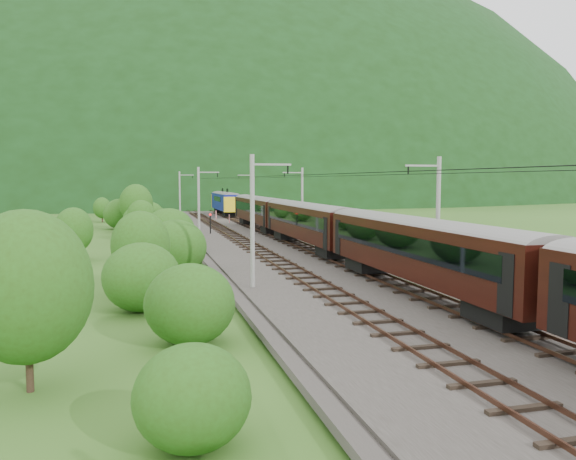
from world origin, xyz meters
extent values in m
plane|color=#325B1C|center=(0.00, 0.00, 0.00)|extent=(600.00, 600.00, 0.00)
cube|color=#38332D|center=(0.00, 10.00, 0.15)|extent=(14.00, 220.00, 0.30)
cube|color=brown|center=(-3.12, 10.00, 0.49)|extent=(0.08, 220.00, 0.15)
cube|color=brown|center=(-1.68, 10.00, 0.49)|extent=(0.08, 220.00, 0.15)
cube|color=black|center=(-2.40, 10.00, 0.36)|extent=(2.40, 220.00, 0.12)
cube|color=brown|center=(1.68, 10.00, 0.49)|extent=(0.08, 220.00, 0.15)
cube|color=brown|center=(3.12, 10.00, 0.49)|extent=(0.08, 220.00, 0.15)
cube|color=black|center=(2.40, 10.00, 0.36)|extent=(2.40, 220.00, 0.12)
cylinder|color=gray|center=(-6.20, 0.00, 4.30)|extent=(0.28, 0.28, 8.00)
cube|color=gray|center=(-5.00, 0.00, 7.70)|extent=(2.40, 0.12, 0.12)
cylinder|color=black|center=(-4.00, 0.00, 7.40)|extent=(0.10, 0.10, 0.50)
cylinder|color=gray|center=(-6.20, 32.00, 4.30)|extent=(0.28, 0.28, 8.00)
cube|color=gray|center=(-5.00, 32.00, 7.70)|extent=(2.40, 0.12, 0.12)
cylinder|color=black|center=(-4.00, 32.00, 7.40)|extent=(0.10, 0.10, 0.50)
cylinder|color=gray|center=(-6.20, 64.00, 4.30)|extent=(0.28, 0.28, 8.00)
cube|color=gray|center=(-5.00, 64.00, 7.70)|extent=(2.40, 0.12, 0.12)
cylinder|color=black|center=(-4.00, 64.00, 7.40)|extent=(0.10, 0.10, 0.50)
cylinder|color=gray|center=(-6.20, 96.00, 4.30)|extent=(0.28, 0.28, 8.00)
cube|color=gray|center=(-5.00, 96.00, 7.70)|extent=(2.40, 0.12, 0.12)
cylinder|color=black|center=(-4.00, 96.00, 7.40)|extent=(0.10, 0.10, 0.50)
cylinder|color=gray|center=(-6.20, 128.00, 4.30)|extent=(0.28, 0.28, 8.00)
cube|color=gray|center=(-5.00, 128.00, 7.70)|extent=(2.40, 0.12, 0.12)
cylinder|color=black|center=(-4.00, 128.00, 7.40)|extent=(0.10, 0.10, 0.50)
cylinder|color=gray|center=(6.20, 0.00, 4.30)|extent=(0.28, 0.28, 8.00)
cube|color=gray|center=(5.00, 0.00, 7.70)|extent=(2.40, 0.12, 0.12)
cylinder|color=black|center=(4.00, 0.00, 7.40)|extent=(0.10, 0.10, 0.50)
cylinder|color=gray|center=(6.20, 32.00, 4.30)|extent=(0.28, 0.28, 8.00)
cube|color=gray|center=(5.00, 32.00, 7.70)|extent=(2.40, 0.12, 0.12)
cylinder|color=black|center=(4.00, 32.00, 7.40)|extent=(0.10, 0.10, 0.50)
cylinder|color=gray|center=(6.20, 64.00, 4.30)|extent=(0.28, 0.28, 8.00)
cube|color=gray|center=(5.00, 64.00, 7.70)|extent=(2.40, 0.12, 0.12)
cylinder|color=black|center=(4.00, 64.00, 7.40)|extent=(0.10, 0.10, 0.50)
cylinder|color=gray|center=(6.20, 96.00, 4.30)|extent=(0.28, 0.28, 8.00)
cube|color=gray|center=(5.00, 96.00, 7.70)|extent=(2.40, 0.12, 0.12)
cylinder|color=black|center=(4.00, 96.00, 7.40)|extent=(0.10, 0.10, 0.50)
cylinder|color=gray|center=(6.20, 128.00, 4.30)|extent=(0.28, 0.28, 8.00)
cube|color=gray|center=(5.00, 128.00, 7.70)|extent=(2.40, 0.12, 0.12)
cylinder|color=black|center=(4.00, 128.00, 7.40)|extent=(0.10, 0.10, 0.50)
cylinder|color=black|center=(-2.40, 10.00, 7.10)|extent=(0.03, 198.00, 0.03)
cylinder|color=black|center=(2.40, 10.00, 7.10)|extent=(0.03, 198.00, 0.03)
ellipsoid|color=black|center=(0.00, 260.00, 0.00)|extent=(504.00, 360.00, 244.00)
cube|color=black|center=(2.40, -4.77, 2.90)|extent=(2.81, 21.32, 2.91)
cylinder|color=gray|center=(2.40, -4.77, 4.20)|extent=(2.81, 21.22, 2.81)
cube|color=black|center=(0.97, -4.77, 3.25)|extent=(0.05, 18.76, 1.11)
cube|color=black|center=(3.83, -4.77, 3.25)|extent=(0.05, 18.76, 1.11)
cube|color=black|center=(2.40, -12.23, 1.01)|extent=(2.13, 3.10, 0.87)
cube|color=black|center=(2.40, 2.69, 1.01)|extent=(2.13, 3.10, 0.87)
cube|color=black|center=(2.40, 17.29, 2.90)|extent=(2.81, 21.32, 2.91)
cylinder|color=gray|center=(2.40, 17.29, 4.20)|extent=(2.81, 21.22, 2.81)
cube|color=black|center=(0.97, 17.29, 3.25)|extent=(0.05, 18.76, 1.11)
cube|color=black|center=(3.83, 17.29, 3.25)|extent=(0.05, 18.76, 1.11)
cube|color=black|center=(2.40, 9.83, 1.01)|extent=(2.13, 3.10, 0.87)
cube|color=black|center=(2.40, 24.75, 1.01)|extent=(2.13, 3.10, 0.87)
cube|color=black|center=(2.40, 39.35, 2.90)|extent=(2.81, 21.32, 2.91)
cylinder|color=gray|center=(2.40, 39.35, 4.20)|extent=(2.81, 21.22, 2.81)
cube|color=black|center=(0.97, 39.35, 3.25)|extent=(0.05, 18.76, 1.11)
cube|color=black|center=(3.83, 39.35, 3.25)|extent=(0.05, 18.76, 1.11)
cube|color=black|center=(2.40, 31.89, 1.01)|extent=(2.13, 3.10, 0.87)
cube|color=black|center=(2.40, 46.81, 1.01)|extent=(2.13, 3.10, 0.87)
cube|color=navy|center=(2.40, 70.13, 2.90)|extent=(2.81, 17.45, 2.91)
cylinder|color=gray|center=(2.40, 70.13, 4.20)|extent=(2.81, 17.36, 2.81)
cube|color=black|center=(0.97, 70.13, 3.25)|extent=(0.05, 15.35, 1.11)
cube|color=black|center=(3.83, 70.13, 3.25)|extent=(0.05, 15.35, 1.11)
cube|color=black|center=(2.40, 64.03, 1.01)|extent=(2.13, 3.10, 0.87)
cube|color=black|center=(2.40, 76.24, 1.01)|extent=(2.13, 3.10, 0.87)
cube|color=yellow|center=(2.40, 78.66, 2.70)|extent=(2.87, 0.50, 2.62)
cube|color=yellow|center=(2.40, 61.61, 2.70)|extent=(2.87, 0.50, 2.62)
cube|color=black|center=(2.40, 73.13, 4.88)|extent=(0.08, 1.60, 0.87)
cylinder|color=red|center=(-0.45, 60.99, 1.02)|extent=(0.15, 0.15, 1.43)
cylinder|color=red|center=(0.40, 52.03, 0.95)|extent=(0.14, 0.14, 1.29)
cylinder|color=black|center=(-4.52, 35.15, 1.43)|extent=(0.16, 0.16, 2.27)
sphere|color=red|center=(-4.52, 35.15, 2.63)|extent=(0.27, 0.27, 0.27)
ellipsoid|color=#284D14|center=(-11.54, -19.30, 1.34)|extent=(2.98, 2.98, 2.68)
ellipsoid|color=#284D14|center=(-10.81, -10.11, 1.68)|extent=(3.73, 3.73, 3.36)
ellipsoid|color=#284D14|center=(-12.72, -3.59, 1.79)|extent=(3.98, 3.98, 3.58)
ellipsoid|color=#284D14|center=(-10.34, 7.35, 1.99)|extent=(4.43, 4.43, 3.99)
ellipsoid|color=#284D14|center=(-10.29, 18.18, 2.14)|extent=(4.76, 4.76, 4.28)
ellipsoid|color=#284D14|center=(-9.78, 25.97, 1.79)|extent=(3.97, 3.97, 3.57)
ellipsoid|color=#284D14|center=(-12.88, 38.57, 1.84)|extent=(4.08, 4.08, 3.67)
ellipsoid|color=#284D14|center=(-15.38, 48.11, 2.13)|extent=(4.73, 4.73, 4.26)
ellipsoid|color=#284D14|center=(-11.23, 56.22, 1.73)|extent=(3.83, 3.83, 3.45)
ellipsoid|color=#284D14|center=(-10.04, 65.07, 1.21)|extent=(2.69, 2.69, 2.42)
ellipsoid|color=#284D14|center=(-13.45, 75.14, 1.01)|extent=(2.23, 2.23, 2.01)
ellipsoid|color=#284D14|center=(-11.57, 85.77, 1.27)|extent=(2.82, 2.82, 2.54)
ellipsoid|color=#284D14|center=(-14.79, 95.76, 1.74)|extent=(3.88, 3.88, 3.49)
cylinder|color=black|center=(-16.22, -14.10, 1.59)|extent=(0.24, 0.24, 3.18)
ellipsoid|color=#284D14|center=(-16.22, -14.10, 3.40)|extent=(4.09, 4.09, 4.90)
cylinder|color=black|center=(-12.73, 1.18, 1.35)|extent=(0.24, 0.24, 2.69)
ellipsoid|color=#284D14|center=(-12.73, 1.18, 2.89)|extent=(3.46, 3.46, 4.16)
cylinder|color=black|center=(-18.12, 16.50, 1.23)|extent=(0.24, 0.24, 2.46)
ellipsoid|color=#284D14|center=(-18.12, 16.50, 2.63)|extent=(3.16, 3.16, 3.79)
cylinder|color=black|center=(-12.63, 31.01, 1.25)|extent=(0.24, 0.24, 2.51)
ellipsoid|color=#284D14|center=(-12.63, 31.01, 2.69)|extent=(3.22, 3.22, 3.87)
cylinder|color=black|center=(-13.25, 44.31, 1.71)|extent=(0.24, 0.24, 3.42)
ellipsoid|color=#284D14|center=(-13.25, 44.31, 3.66)|extent=(4.40, 4.40, 5.27)
cylinder|color=black|center=(-18.73, 62.30, 1.10)|extent=(0.24, 0.24, 2.20)
ellipsoid|color=#284D14|center=(-18.73, 62.30, 2.36)|extent=(2.83, 2.83, 3.40)
ellipsoid|color=#284D14|center=(12.52, -0.99, 1.46)|extent=(3.24, 3.24, 2.92)
ellipsoid|color=#284D14|center=(10.63, 17.90, 1.32)|extent=(2.93, 2.93, 2.64)
ellipsoid|color=#284D14|center=(11.52, 37.12, 0.95)|extent=(2.11, 2.11, 1.90)
ellipsoid|color=#284D14|center=(14.17, 62.48, 0.74)|extent=(1.65, 1.65, 1.49)
camera|label=1|loc=(-12.67, -33.02, 6.73)|focal=35.00mm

